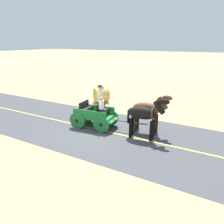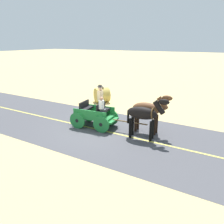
% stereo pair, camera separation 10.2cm
% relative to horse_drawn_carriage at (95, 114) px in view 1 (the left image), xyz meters
% --- Properties ---
extents(ground_plane, '(200.00, 200.00, 0.00)m').
position_rel_horse_drawn_carriage_xyz_m(ground_plane, '(0.32, 0.18, -0.82)').
color(ground_plane, tan).
extents(road_surface, '(6.40, 160.00, 0.01)m').
position_rel_horse_drawn_carriage_xyz_m(road_surface, '(0.32, 0.18, -0.81)').
color(road_surface, '#424247').
rests_on(road_surface, ground).
extents(road_centre_stripe, '(0.12, 160.00, 0.00)m').
position_rel_horse_drawn_carriage_xyz_m(road_centre_stripe, '(0.32, 0.18, -0.81)').
color(road_centre_stripe, '#DBCC4C').
rests_on(road_centre_stripe, road_surface).
extents(horse_drawn_carriage, '(1.66, 4.52, 2.50)m').
position_rel_horse_drawn_carriage_xyz_m(horse_drawn_carriage, '(0.00, 0.00, 0.00)').
color(horse_drawn_carriage, '#1E7233').
rests_on(horse_drawn_carriage, ground).
extents(horse_near_side, '(0.64, 2.13, 2.21)m').
position_rel_horse_drawn_carriage_xyz_m(horse_near_side, '(-0.76, 2.96, 0.51)').
color(horse_near_side, brown).
rests_on(horse_near_side, ground).
extents(horse_off_side, '(0.72, 2.14, 2.21)m').
position_rel_horse_drawn_carriage_xyz_m(horse_off_side, '(0.12, 3.06, 0.51)').
color(horse_off_side, black).
rests_on(horse_off_side, ground).
extents(hay_bale, '(1.61, 1.63, 1.20)m').
position_rel_horse_drawn_carriage_xyz_m(hay_bale, '(-4.88, -2.71, -0.22)').
color(hay_bale, gold).
rests_on(hay_bale, ground).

